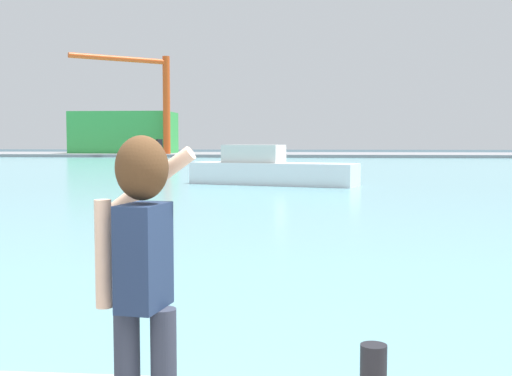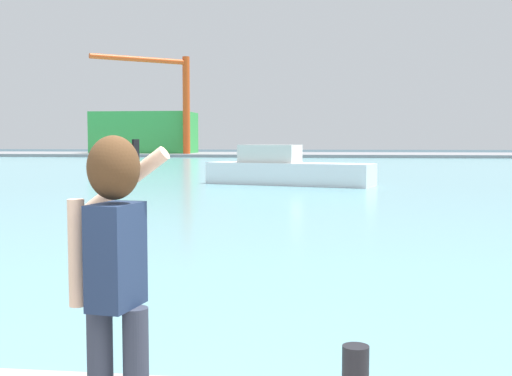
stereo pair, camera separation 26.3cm
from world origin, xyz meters
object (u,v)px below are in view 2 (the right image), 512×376
harbor_bollard (355,371)px  person_photographer (115,262)px  port_crane (171,91)px  boat_moored (286,170)px  warehouse_left (145,133)px

harbor_bollard → person_photographer: bearing=-143.5°
harbor_bollard → port_crane: bearing=105.3°
person_photographer → port_crane: 86.87m
harbor_bollard → boat_moored: 28.48m
harbor_bollard → warehouse_left: size_ratio=0.02×
person_photographer → warehouse_left: bearing=26.1°
warehouse_left → boat_moored: bearing=-67.2°
boat_moored → warehouse_left: warehouse_left is taller
harbor_bollard → warehouse_left: 94.33m
port_crane → harbor_bollard: bearing=-74.7°
harbor_bollard → boat_moored: (-2.65, 28.35, 0.05)m
port_crane → person_photographer: bearing=-75.8°
boat_moored → warehouse_left: bearing=130.5°
person_photographer → harbor_bollard: bearing=-44.1°
person_photographer → harbor_bollard: size_ratio=5.01×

